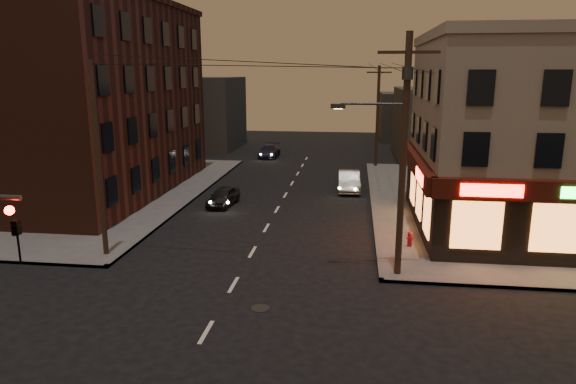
% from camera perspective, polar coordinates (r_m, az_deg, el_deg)
% --- Properties ---
extents(ground, '(120.00, 120.00, 0.00)m').
position_cam_1_polar(ground, '(18.23, -9.09, -15.13)').
color(ground, black).
rests_on(ground, ground).
extents(sidewalk_ne, '(24.00, 28.00, 0.15)m').
position_cam_1_polar(sidewalk_ne, '(37.76, 27.66, -1.38)').
color(sidewalk_ne, '#514F4C').
rests_on(sidewalk_ne, ground).
extents(sidewalk_nw, '(24.00, 28.00, 0.15)m').
position_cam_1_polar(sidewalk_nw, '(42.09, -25.58, 0.22)').
color(sidewalk_nw, '#514F4C').
rests_on(sidewalk_nw, ground).
extents(pizza_building, '(15.85, 12.85, 10.50)m').
position_cam_1_polar(pizza_building, '(31.02, 28.55, 5.59)').
color(pizza_building, gray).
rests_on(pizza_building, sidewalk_ne).
extents(brick_apartment, '(12.00, 20.00, 13.00)m').
position_cam_1_polar(brick_apartment, '(39.44, -22.20, 9.42)').
color(brick_apartment, '#482117').
rests_on(brick_apartment, sidewalk_nw).
extents(bg_building_ne_a, '(10.00, 12.00, 7.00)m').
position_cam_1_polar(bg_building_ne_a, '(54.36, 17.28, 7.25)').
color(bg_building_ne_a, '#3F3D3A').
rests_on(bg_building_ne_a, ground).
extents(bg_building_nw, '(9.00, 10.00, 8.00)m').
position_cam_1_polar(bg_building_nw, '(60.21, -9.91, 8.65)').
color(bg_building_nw, '#3F3D3A').
rests_on(bg_building_nw, ground).
extents(bg_building_ne_b, '(8.00, 8.00, 6.00)m').
position_cam_1_polar(bg_building_ne_b, '(67.95, 13.62, 8.13)').
color(bg_building_ne_b, '#3F3D3A').
rests_on(bg_building_ne_b, ground).
extents(utility_pole_main, '(4.20, 0.44, 10.00)m').
position_cam_1_polar(utility_pole_main, '(21.41, 12.45, 5.27)').
color(utility_pole_main, '#382619').
rests_on(utility_pole_main, sidewalk_ne).
extents(utility_pole_far, '(0.26, 0.26, 9.00)m').
position_cam_1_polar(utility_pole_far, '(47.54, 9.91, 8.26)').
color(utility_pole_far, '#382619').
rests_on(utility_pole_far, sidewalk_ne).
extents(utility_pole_west, '(0.24, 0.24, 9.00)m').
position_cam_1_polar(utility_pole_west, '(25.04, -20.32, 3.30)').
color(utility_pole_west, '#382619').
rests_on(utility_pole_west, sidewalk_nw).
extents(sedan_near, '(1.78, 3.68, 1.21)m').
position_cam_1_polar(sedan_near, '(34.00, -7.20, -0.49)').
color(sedan_near, black).
rests_on(sedan_near, ground).
extents(sedan_mid, '(1.72, 4.49, 1.46)m').
position_cam_1_polar(sedan_mid, '(38.16, 6.80, 1.22)').
color(sedan_mid, gray).
rests_on(sedan_mid, ground).
extents(sedan_far, '(1.86, 4.46, 1.29)m').
position_cam_1_polar(sedan_far, '(52.92, -2.08, 4.57)').
color(sedan_far, '#191831').
rests_on(sedan_far, ground).
extents(fire_hydrant, '(0.35, 0.35, 0.77)m').
position_cam_1_polar(fire_hydrant, '(26.20, 13.39, -5.02)').
color(fire_hydrant, maroon).
rests_on(fire_hydrant, sidewalk_ne).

